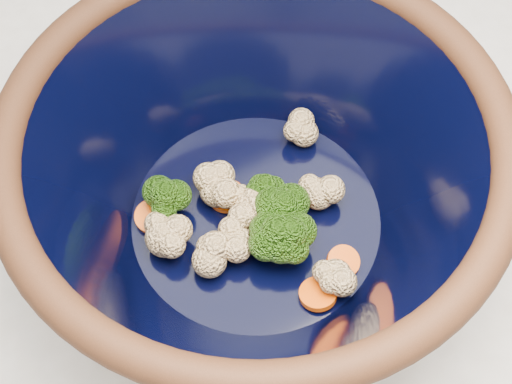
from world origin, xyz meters
The scene contains 2 objects.
mixing_bowl centered at (-0.07, 0.05, 1.00)m, with size 0.44×0.44×0.18m.
vegetable_pile centered at (-0.08, 0.04, 0.96)m, with size 0.19×0.17×0.06m.
Camera 1 is at (-0.22, -0.22, 1.49)m, focal length 50.00 mm.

